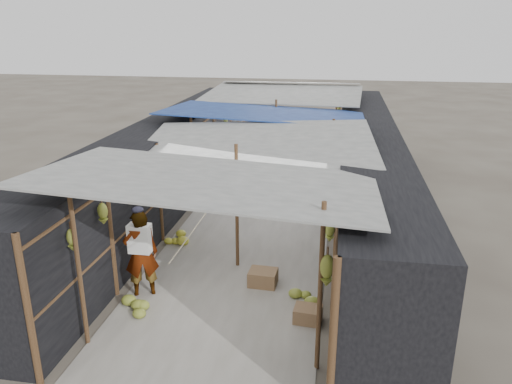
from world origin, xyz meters
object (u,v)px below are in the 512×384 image
Objects in this scene: crate_near at (263,278)px; shopper_blue at (249,167)px; black_basin at (328,186)px; vendor_elderly at (141,254)px; vendor_seated at (316,163)px.

crate_near is 0.33× the size of shopper_blue.
crate_near is 0.89× the size of black_basin.
shopper_blue is at bearing -162.36° from black_basin.
vendor_elderly reaches higher than vendor_seated.
vendor_elderly is 1.04× the size of shopper_blue.
black_basin is 0.37× the size of shopper_blue.
vendor_seated is at bearing 88.32° from crate_near.
shopper_blue reaches higher than crate_near.
crate_near is 2.35m from vendor_elderly.
crate_near is at bearing 5.37° from vendor_seated.
black_basin is 0.35× the size of vendor_elderly.
crate_near is 0.32× the size of vendor_elderly.
vendor_elderly is at bearing -130.49° from shopper_blue.
crate_near is at bearing -109.32° from shopper_blue.
vendor_elderly is at bearing -158.89° from crate_near.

